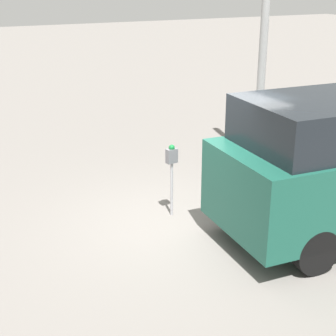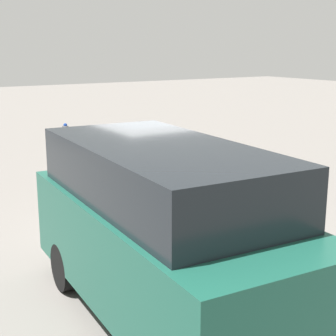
% 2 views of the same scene
% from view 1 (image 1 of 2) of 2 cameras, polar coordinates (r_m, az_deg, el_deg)
% --- Properties ---
extents(ground_plane, '(80.00, 80.00, 0.00)m').
position_cam_1_polar(ground_plane, '(9.21, 1.74, -6.16)').
color(ground_plane, slate).
extents(parking_meter_near, '(0.21, 0.13, 1.35)m').
position_cam_1_polar(parking_meter_near, '(9.15, 0.42, 0.48)').
color(parking_meter_near, '#9E9EA3').
rests_on(parking_meter_near, ground).
extents(lamp_post, '(0.44, 0.44, 6.07)m').
position_cam_1_polar(lamp_post, '(11.79, 10.34, 10.67)').
color(lamp_post, beige).
rests_on(lamp_post, ground).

